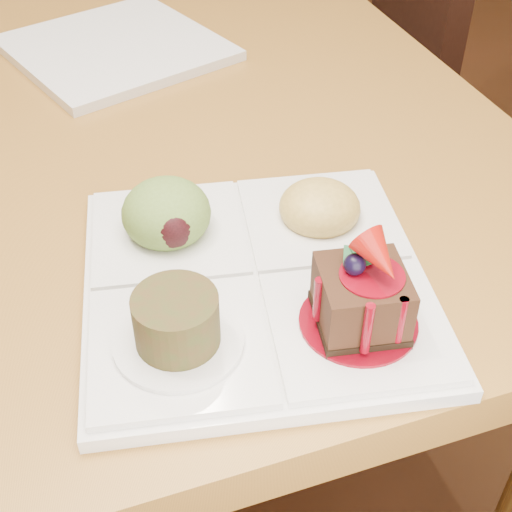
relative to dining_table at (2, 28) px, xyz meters
name	(u,v)px	position (x,y,z in m)	size (l,w,h in m)	color
ground	(75,333)	(0.00, 0.00, -0.68)	(6.00, 6.00, 0.00)	brown
dining_table	(2,28)	(0.00, 0.00, 0.00)	(1.00, 1.80, 0.75)	olive
chair_right	(360,23)	(0.66, 0.09, -0.11)	(0.53, 0.53, 1.00)	black
sampler_plate	(253,267)	(0.16, -0.75, 0.09)	(0.30, 0.30, 0.10)	silver
second_plate	(116,48)	(0.13, -0.29, 0.07)	(0.23, 0.23, 0.01)	silver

